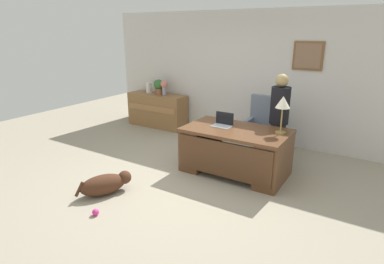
{
  "coord_description": "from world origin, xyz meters",
  "views": [
    {
      "loc": [
        2.51,
        -3.75,
        2.29
      ],
      "look_at": [
        -0.02,
        0.3,
        0.75
      ],
      "focal_mm": 29.62,
      "sensor_mm": 36.0,
      "label": 1
    }
  ],
  "objects_px": {
    "armchair": "(262,129)",
    "dog_lying": "(105,184)",
    "person_standing": "(279,120)",
    "vase_with_flowers": "(164,86)",
    "laptop": "(223,123)",
    "vase_empty": "(149,88)",
    "dog_toy_ball": "(96,212)",
    "desk": "(235,150)",
    "dog_toy_bone": "(111,183)",
    "desk_lamp": "(283,105)",
    "credenza": "(157,110)",
    "potted_plant": "(159,86)"
  },
  "relations": [
    {
      "from": "dog_lying",
      "to": "dog_toy_bone",
      "type": "bearing_deg",
      "value": 122.0
    },
    {
      "from": "dog_lying",
      "to": "laptop",
      "type": "distance_m",
      "value": 2.11
    },
    {
      "from": "laptop",
      "to": "potted_plant",
      "type": "xyz_separation_m",
      "value": [
        -2.45,
        1.43,
        0.19
      ]
    },
    {
      "from": "vase_with_flowers",
      "to": "dog_toy_bone",
      "type": "height_order",
      "value": "vase_with_flowers"
    },
    {
      "from": "person_standing",
      "to": "desk",
      "type": "bearing_deg",
      "value": -125.3
    },
    {
      "from": "desk",
      "to": "dog_toy_bone",
      "type": "distance_m",
      "value": 2.05
    },
    {
      "from": "person_standing",
      "to": "dog_toy_bone",
      "type": "bearing_deg",
      "value": -132.78
    },
    {
      "from": "credenza",
      "to": "armchair",
      "type": "relative_size",
      "value": 1.34
    },
    {
      "from": "desk",
      "to": "dog_lying",
      "type": "relative_size",
      "value": 2.2
    },
    {
      "from": "armchair",
      "to": "laptop",
      "type": "bearing_deg",
      "value": -109.45
    },
    {
      "from": "desk",
      "to": "desk_lamp",
      "type": "xyz_separation_m",
      "value": [
        0.67,
        0.19,
        0.81
      ]
    },
    {
      "from": "person_standing",
      "to": "vase_with_flowers",
      "type": "xyz_separation_m",
      "value": [
        -3.04,
        0.81,
        0.2
      ]
    },
    {
      "from": "vase_empty",
      "to": "dog_toy_ball",
      "type": "bearing_deg",
      "value": -60.49
    },
    {
      "from": "laptop",
      "to": "dog_toy_bone",
      "type": "height_order",
      "value": "laptop"
    },
    {
      "from": "laptop",
      "to": "vase_with_flowers",
      "type": "relative_size",
      "value": 0.92
    },
    {
      "from": "armchair",
      "to": "vase_empty",
      "type": "relative_size",
      "value": 4.41
    },
    {
      "from": "desk_lamp",
      "to": "potted_plant",
      "type": "relative_size",
      "value": 1.62
    },
    {
      "from": "person_standing",
      "to": "vase_empty",
      "type": "relative_size",
      "value": 6.34
    },
    {
      "from": "person_standing",
      "to": "vase_empty",
      "type": "distance_m",
      "value": 3.61
    },
    {
      "from": "desk_lamp",
      "to": "vase_with_flowers",
      "type": "xyz_separation_m",
      "value": [
        -3.22,
        1.31,
        -0.19
      ]
    },
    {
      "from": "desk",
      "to": "laptop",
      "type": "height_order",
      "value": "laptop"
    },
    {
      "from": "desk",
      "to": "credenza",
      "type": "distance_m",
      "value": 3.15
    },
    {
      "from": "desk",
      "to": "vase_empty",
      "type": "height_order",
      "value": "vase_empty"
    },
    {
      "from": "dog_lying",
      "to": "dog_toy_ball",
      "type": "relative_size",
      "value": 8.57
    },
    {
      "from": "credenza",
      "to": "person_standing",
      "type": "xyz_separation_m",
      "value": [
        3.26,
        -0.81,
        0.42
      ]
    },
    {
      "from": "vase_with_flowers",
      "to": "dog_toy_ball",
      "type": "relative_size",
      "value": 3.91
    },
    {
      "from": "laptop",
      "to": "desk",
      "type": "bearing_deg",
      "value": -14.37
    },
    {
      "from": "potted_plant",
      "to": "dog_toy_ball",
      "type": "distance_m",
      "value": 4.14
    },
    {
      "from": "desk",
      "to": "vase_with_flowers",
      "type": "bearing_deg",
      "value": 149.63
    },
    {
      "from": "armchair",
      "to": "person_standing",
      "type": "height_order",
      "value": "person_standing"
    },
    {
      "from": "vase_with_flowers",
      "to": "person_standing",
      "type": "bearing_deg",
      "value": -14.95
    },
    {
      "from": "desk",
      "to": "laptop",
      "type": "bearing_deg",
      "value": 165.63
    },
    {
      "from": "armchair",
      "to": "dog_toy_bone",
      "type": "height_order",
      "value": "armchair"
    },
    {
      "from": "laptop",
      "to": "dog_toy_ball",
      "type": "xyz_separation_m",
      "value": [
        -0.71,
        -2.2,
        -0.77
      ]
    },
    {
      "from": "credenza",
      "to": "dog_toy_bone",
      "type": "xyz_separation_m",
      "value": [
        1.33,
        -2.9,
        -0.38
      ]
    },
    {
      "from": "laptop",
      "to": "desk_lamp",
      "type": "bearing_deg",
      "value": 7.24
    },
    {
      "from": "vase_with_flowers",
      "to": "dog_toy_ball",
      "type": "distance_m",
      "value": 4.08
    },
    {
      "from": "vase_with_flowers",
      "to": "potted_plant",
      "type": "height_order",
      "value": "potted_plant"
    },
    {
      "from": "credenza",
      "to": "dog_lying",
      "type": "distance_m",
      "value": 3.49
    },
    {
      "from": "laptop",
      "to": "desk_lamp",
      "type": "xyz_separation_m",
      "value": [
        0.94,
        0.12,
        0.4
      ]
    },
    {
      "from": "dog_toy_ball",
      "to": "desk_lamp",
      "type": "bearing_deg",
      "value": 54.67
    },
    {
      "from": "armchair",
      "to": "dog_toy_ball",
      "type": "distance_m",
      "value": 3.39
    },
    {
      "from": "person_standing",
      "to": "vase_with_flowers",
      "type": "relative_size",
      "value": 4.64
    },
    {
      "from": "credenza",
      "to": "dog_toy_bone",
      "type": "bearing_deg",
      "value": -65.33
    },
    {
      "from": "person_standing",
      "to": "dog_toy_ball",
      "type": "bearing_deg",
      "value": -117.37
    },
    {
      "from": "desk",
      "to": "dog_toy_bone",
      "type": "bearing_deg",
      "value": -135.89
    },
    {
      "from": "credenza",
      "to": "desk",
      "type": "bearing_deg",
      "value": -28.3
    },
    {
      "from": "dog_toy_bone",
      "to": "armchair",
      "type": "bearing_deg",
      "value": 58.11
    },
    {
      "from": "armchair",
      "to": "dog_lying",
      "type": "relative_size",
      "value": 1.47
    },
    {
      "from": "credenza",
      "to": "person_standing",
      "type": "relative_size",
      "value": 0.93
    }
  ]
}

